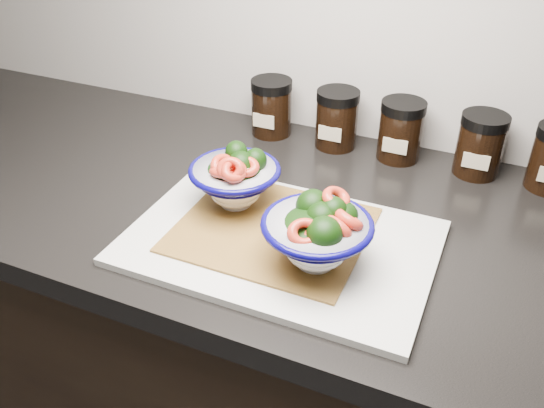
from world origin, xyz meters
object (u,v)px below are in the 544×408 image
at_px(bowl_left, 236,179).
at_px(bowl_right, 319,233).
at_px(cutting_board, 280,243).
at_px(spice_jar_a, 271,107).
at_px(spice_jar_d, 480,145).
at_px(spice_jar_c, 401,130).
at_px(spice_jar_b, 337,119).

height_order(bowl_left, bowl_right, bowl_right).
bearing_deg(cutting_board, spice_jar_a, 115.77).
xyz_separation_m(bowl_left, spice_jar_d, (0.34, 0.29, -0.01)).
bearing_deg(bowl_left, spice_jar_a, 102.69).
height_order(cutting_board, bowl_right, bowl_right).
bearing_deg(cutting_board, spice_jar_c, 74.41).
distance_m(bowl_right, spice_jar_c, 0.38).
height_order(bowl_right, spice_jar_b, bowl_right).
bearing_deg(bowl_right, spice_jar_b, 104.67).
height_order(bowl_left, spice_jar_b, bowl_left).
height_order(bowl_left, spice_jar_d, bowl_left).
height_order(cutting_board, spice_jar_c, spice_jar_c).
relative_size(cutting_board, bowl_left, 3.09).
relative_size(bowl_right, spice_jar_b, 1.36).
bearing_deg(spice_jar_b, spice_jar_a, 180.00).
distance_m(spice_jar_a, spice_jar_c, 0.26).
relative_size(bowl_left, bowl_right, 0.95).
xyz_separation_m(spice_jar_a, spice_jar_b, (0.14, 0.00, 0.00)).
bearing_deg(spice_jar_d, spice_jar_a, 180.00).
relative_size(cutting_board, spice_jar_b, 3.98).
relative_size(cutting_board, spice_jar_a, 3.98).
bearing_deg(spice_jar_b, bowl_right, -75.33).
bearing_deg(spice_jar_c, cutting_board, -105.59).
distance_m(spice_jar_a, spice_jar_d, 0.40).
bearing_deg(spice_jar_d, spice_jar_b, 180.00).
bearing_deg(spice_jar_b, bowl_left, -104.16).
xyz_separation_m(cutting_board, bowl_right, (0.07, -0.03, 0.06)).
xyz_separation_m(cutting_board, bowl_left, (-0.10, 0.06, 0.06)).
bearing_deg(bowl_left, spice_jar_d, 40.31).
distance_m(spice_jar_b, spice_jar_d, 0.27).
height_order(spice_jar_a, spice_jar_c, same).
xyz_separation_m(bowl_right, spice_jar_a, (-0.23, 0.37, -0.01)).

